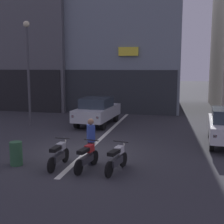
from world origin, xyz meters
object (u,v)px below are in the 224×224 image
Objects in this scene: motorcycle_white_row_centre at (117,158)px; car_silver_crossing_near at (97,110)px; motorcycle_silver_row_leftmost at (59,154)px; street_lamp at (28,62)px; motorcycle_red_row_left_mid at (87,157)px; trash_bin at (16,154)px; person_by_motorcycles at (91,141)px.

car_silver_crossing_near is at bearing 109.89° from motorcycle_white_row_centre.
motorcycle_silver_row_leftmost is 1.02× the size of motorcycle_white_row_centre.
street_lamp is 3.64× the size of motorcycle_red_row_left_mid.
trash_bin is (-3.62, -0.12, -0.03)m from motorcycle_white_row_centre.
motorcycle_silver_row_leftmost is 1.00× the size of person_by_motorcycles.
car_silver_crossing_near reaches higher than trash_bin.
car_silver_crossing_near reaches higher than motorcycle_red_row_left_mid.
car_silver_crossing_near is 7.83m from trash_bin.
street_lamp is (-3.88, -0.92, 2.84)m from car_silver_crossing_near.
trash_bin is at bearing -96.28° from car_silver_crossing_near.
trash_bin is at bearing -66.21° from street_lamp.
person_by_motorcycles reaches higher than motorcycle_white_row_centre.
motorcycle_red_row_left_mid is 2.59m from trash_bin.
person_by_motorcycles is at bearing 153.32° from motorcycle_white_row_centre.
trash_bin is at bearing -175.06° from motorcycle_silver_row_leftmost.
street_lamp is 7.08× the size of trash_bin.
motorcycle_white_row_centre is at bearing -45.38° from street_lamp.
motorcycle_white_row_centre is at bearing 1.91° from trash_bin.
street_lamp is at bearing 132.05° from person_by_motorcycles.
motorcycle_red_row_left_mid is at bearing -1.67° from motorcycle_silver_row_leftmost.
car_silver_crossing_near is 7.87m from motorcycle_red_row_left_mid.
motorcycle_silver_row_leftmost and motorcycle_white_row_centre have the same top height.
street_lamp is 10.00m from motorcycle_white_row_centre.
motorcycle_red_row_left_mid is 0.67m from person_by_motorcycles.
motorcycle_red_row_left_mid is at bearing -50.24° from street_lamp.
person_by_motorcycles is at bearing -76.42° from car_silver_crossing_near.
motorcycle_silver_row_leftmost is at bearing 178.33° from motorcycle_red_row_left_mid.
motorcycle_white_row_centre is 1.93× the size of trash_bin.
person_by_motorcycles is at bearing 91.74° from motorcycle_red_row_left_mid.
car_silver_crossing_near is 7.33m from person_by_motorcycles.
car_silver_crossing_near is 4.89m from street_lamp.
motorcycle_red_row_left_mid is 0.99× the size of person_by_motorcycles.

